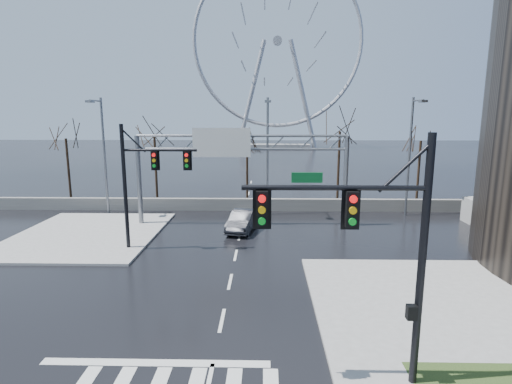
{
  "coord_description": "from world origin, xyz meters",
  "views": [
    {
      "loc": [
        1.77,
        -15.45,
        8.44
      ],
      "look_at": [
        1.26,
        7.95,
        4.0
      ],
      "focal_mm": 28.0,
      "sensor_mm": 36.0,
      "label": 1
    }
  ],
  "objects_px": {
    "signal_mast_far": "(142,175)",
    "car": "(242,221)",
    "sign_gantry": "(237,160)",
    "signal_mast_near": "(378,239)",
    "ferris_wheel": "(277,48)"
  },
  "relations": [
    {
      "from": "sign_gantry",
      "to": "ferris_wheel",
      "type": "height_order",
      "value": "ferris_wheel"
    },
    {
      "from": "ferris_wheel",
      "to": "car",
      "type": "bearing_deg",
      "value": -93.43
    },
    {
      "from": "signal_mast_far",
      "to": "car",
      "type": "height_order",
      "value": "signal_mast_far"
    },
    {
      "from": "signal_mast_far",
      "to": "ferris_wheel",
      "type": "height_order",
      "value": "ferris_wheel"
    },
    {
      "from": "car",
      "to": "signal_mast_near",
      "type": "bearing_deg",
      "value": -63.49
    },
    {
      "from": "signal_mast_near",
      "to": "car",
      "type": "xyz_separation_m",
      "value": [
        -5.03,
        17.56,
        -4.12
      ]
    },
    {
      "from": "ferris_wheel",
      "to": "sign_gantry",
      "type": "bearing_deg",
      "value": -93.84
    },
    {
      "from": "signal_mast_far",
      "to": "ferris_wheel",
      "type": "xyz_separation_m",
      "value": [
        10.87,
        86.04,
        21.3
      ]
    },
    {
      "from": "ferris_wheel",
      "to": "car",
      "type": "xyz_separation_m",
      "value": [
        -4.89,
        -81.48,
        -25.38
      ]
    },
    {
      "from": "signal_mast_near",
      "to": "signal_mast_far",
      "type": "relative_size",
      "value": 1.0
    },
    {
      "from": "ferris_wheel",
      "to": "car",
      "type": "relative_size",
      "value": 11.1
    },
    {
      "from": "signal_mast_far",
      "to": "car",
      "type": "xyz_separation_m",
      "value": [
        5.98,
        4.56,
        -4.08
      ]
    },
    {
      "from": "car",
      "to": "sign_gantry",
      "type": "bearing_deg",
      "value": 119.31
    },
    {
      "from": "signal_mast_near",
      "to": "sign_gantry",
      "type": "bearing_deg",
      "value": 106.19
    },
    {
      "from": "signal_mast_far",
      "to": "sign_gantry",
      "type": "relative_size",
      "value": 0.49
    }
  ]
}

